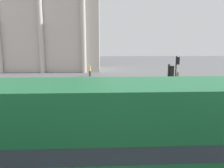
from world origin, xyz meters
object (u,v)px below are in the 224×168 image
at_px(pedestrian_black, 172,72).
at_px(plaza_building_left, 29,29).
at_px(pedestrian_red, 25,86).
at_px(traffic_light_near, 169,87).
at_px(double_decker_bus, 68,144).
at_px(pedestrian_olive, 178,76).
at_px(pedestrian_yellow, 90,70).
at_px(traffic_light_mid, 177,71).

bearing_deg(pedestrian_black, plaza_building_left, -111.50).
distance_m(plaza_building_left, pedestrian_red, 26.27).
bearing_deg(pedestrian_black, pedestrian_red, -53.25).
bearing_deg(pedestrian_red, traffic_light_near, -118.06).
distance_m(double_decker_bus, pedestrian_olive, 24.84).
bearing_deg(pedestrian_olive, traffic_light_near, 173.38).
bearing_deg(plaza_building_left, pedestrian_yellow, -39.66).
bearing_deg(pedestrian_olive, traffic_light_mid, 174.04).
height_order(pedestrian_black, pedestrian_yellow, pedestrian_yellow).
xyz_separation_m(plaza_building_left, pedestrian_yellow, (12.70, -10.53, -7.30)).
bearing_deg(double_decker_bus, traffic_light_near, 58.96).
bearing_deg(traffic_light_mid, pedestrian_black, 73.45).
distance_m(traffic_light_mid, pedestrian_black, 12.70).
bearing_deg(traffic_light_mid, plaza_building_left, 129.87).
relative_size(pedestrian_black, pedestrian_yellow, 0.97).
height_order(traffic_light_mid, pedestrian_red, traffic_light_mid).
bearing_deg(pedestrian_yellow, double_decker_bus, -125.88).
xyz_separation_m(traffic_light_near, pedestrian_black, (6.63, 19.60, -1.59)).
bearing_deg(pedestrian_yellow, pedestrian_black, -52.66).
bearing_deg(traffic_light_near, pedestrian_olive, 68.69).
bearing_deg(pedestrian_red, plaza_building_left, 26.19).
xyz_separation_m(double_decker_bus, pedestrian_red, (-6.68, 15.95, -1.26)).
relative_size(traffic_light_near, pedestrian_red, 2.34).
bearing_deg(pedestrian_yellow, pedestrian_red, -150.44).
bearing_deg(double_decker_bus, pedestrian_black, 71.95).
relative_size(traffic_light_near, pedestrian_black, 2.33).
xyz_separation_m(traffic_light_near, pedestrian_yellow, (-5.95, 22.97, -1.55)).
xyz_separation_m(pedestrian_yellow, pedestrian_olive, (11.99, -7.47, -0.02)).
xyz_separation_m(plaza_building_left, traffic_light_near, (18.65, -33.50, -5.74)).
height_order(plaza_building_left, traffic_light_mid, plaza_building_left).
bearing_deg(pedestrian_yellow, traffic_light_near, -113.14).
relative_size(plaza_building_left, pedestrian_yellow, 16.64).
bearing_deg(plaza_building_left, traffic_light_mid, -50.13).
bearing_deg(double_decker_bus, plaza_building_left, 114.57).
bearing_deg(pedestrian_black, pedestrian_olive, -0.81).
xyz_separation_m(pedestrian_black, pedestrian_red, (-18.35, -10.35, -0.00)).
xyz_separation_m(traffic_light_mid, pedestrian_yellow, (-8.99, 15.44, -1.62)).
distance_m(plaza_building_left, pedestrian_yellow, 18.04).
relative_size(traffic_light_mid, pedestrian_yellow, 2.31).
bearing_deg(pedestrian_red, double_decker_bus, -147.03).
xyz_separation_m(traffic_light_mid, pedestrian_red, (-14.76, 1.72, -1.66)).
bearing_deg(pedestrian_black, double_decker_bus, -16.60).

